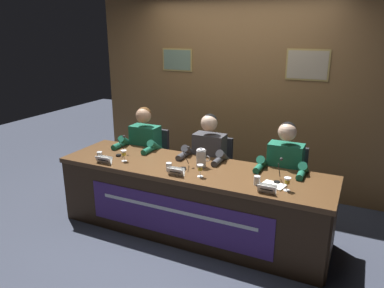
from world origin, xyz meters
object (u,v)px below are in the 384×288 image
object	(u,v)px
nameplate_left	(104,160)
panelist_right	(283,171)
nameplate_right	(267,189)
juice_glass_right	(287,182)
water_cup_center	(169,167)
microphone_center	(185,161)
nameplate_center	(176,172)
panelist_left	(142,149)
conference_table	(188,192)
chair_right	(285,188)
juice_glass_left	(124,154)
microphone_left	(120,149)
microphone_right	(278,174)
chair_center	(213,175)
chair_left	(151,165)
juice_glass_center	(200,168)
water_cup_right	(257,181)
water_pitcher_central	(201,158)
water_cup_left	(100,156)
panelist_center	(207,159)
document_stack_right	(273,185)

from	to	relation	value
nameplate_left	panelist_right	xyz separation A→B (m)	(1.77, 0.70, -0.08)
nameplate_right	juice_glass_right	world-z (taller)	juice_glass_right
water_cup_center	microphone_center	world-z (taller)	microphone_center
nameplate_center	water_cup_center	size ratio (longest dim) A/B	2.04
panelist_left	nameplate_center	world-z (taller)	panelist_left
conference_table	chair_right	bearing A→B (deg)	38.59
juice_glass_left	microphone_left	distance (m)	0.22
nameplate_left	microphone_right	xyz separation A→B (m)	(1.80, 0.30, 0.03)
chair_right	panelist_right	distance (m)	0.34
microphone_left	juice_glass_left	bearing A→B (deg)	-44.18
chair_center	chair_right	world-z (taller)	same
chair_left	juice_glass_center	xyz separation A→B (m)	(1.06, -0.79, 0.40)
chair_center	microphone_center	bearing A→B (deg)	-94.35
conference_table	chair_right	size ratio (longest dim) A/B	3.28
panelist_left	chair_center	world-z (taller)	panelist_left
water_cup_right	chair_left	bearing A→B (deg)	155.20
water_cup_right	conference_table	bearing A→B (deg)	176.12
chair_left	chair_center	size ratio (longest dim) A/B	1.00
juice_glass_center	panelist_right	bearing A→B (deg)	41.11
nameplate_center	water_cup_center	distance (m)	0.15
panelist_right	microphone_left	bearing A→B (deg)	-167.26
chair_right	water_pitcher_central	size ratio (longest dim) A/B	4.23
nameplate_left	juice_glass_center	distance (m)	1.09
water_cup_left	panelist_right	bearing A→B (deg)	17.96
juice_glass_left	microphone_left	xyz separation A→B (m)	(-0.15, 0.15, -0.01)
water_cup_center	water_cup_right	world-z (taller)	same
chair_left	juice_glass_right	xyz separation A→B (m)	(1.89, -0.76, 0.40)
microphone_center	microphone_right	size ratio (longest dim) A/B	1.00
nameplate_left	panelist_right	size ratio (longest dim) A/B	0.16
chair_center	water_pitcher_central	bearing A→B (deg)	-81.05
juice_glass_center	water_pitcher_central	distance (m)	0.27
water_pitcher_central	microphone_right	bearing A→B (deg)	-3.76
conference_table	chair_center	world-z (taller)	chair_center
nameplate_left	water_cup_left	bearing A→B (deg)	146.27
panelist_center	document_stack_right	world-z (taller)	panelist_center
nameplate_center	panelist_right	bearing A→B (deg)	36.38
juice_glass_center	water_pitcher_central	bearing A→B (deg)	111.94
conference_table	microphone_right	world-z (taller)	microphone_right
water_cup_center	microphone_center	distance (m)	0.18
microphone_center	chair_right	distance (m)	1.19
nameplate_center	microphone_center	size ratio (longest dim) A/B	0.80
chair_left	juice_glass_left	distance (m)	0.86
panelist_right	nameplate_right	distance (m)	0.69
document_stack_right	water_cup_center	bearing A→B (deg)	-175.35
microphone_left	water_pitcher_central	distance (m)	0.99
nameplate_center	chair_right	size ratio (longest dim) A/B	0.19
panelist_left	water_pitcher_central	size ratio (longest dim) A/B	5.78
nameplate_right	water_cup_left	bearing A→B (deg)	177.75
water_cup_left	panelist_right	xyz separation A→B (m)	(1.89, 0.61, -0.08)
panelist_left	juice_glass_center	distance (m)	1.22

